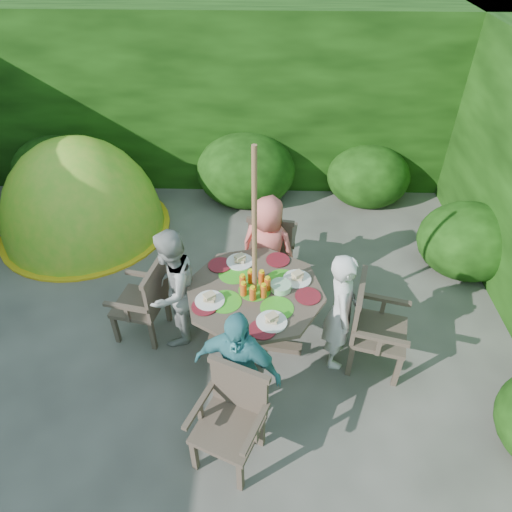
{
  "coord_description": "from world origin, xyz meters",
  "views": [
    {
      "loc": [
        0.94,
        -2.66,
        3.63
      ],
      "look_at": [
        0.83,
        0.81,
        0.85
      ],
      "focal_mm": 32.0,
      "sensor_mm": 36.0,
      "label": 1
    }
  ],
  "objects_px": {
    "child_right": "(341,311)",
    "child_front": "(237,370)",
    "garden_chair_front": "(232,416)",
    "dome_tent": "(88,229)",
    "garden_chair_left": "(145,300)",
    "child_back": "(268,249)",
    "child_left": "(173,289)",
    "patio_table": "(255,300)",
    "parasol_pole": "(255,262)",
    "garden_chair_back": "(272,245)",
    "garden_chair_right": "(372,325)"
  },
  "relations": [
    {
      "from": "child_right",
      "to": "child_front",
      "type": "bearing_deg",
      "value": 131.01
    },
    {
      "from": "garden_chair_front",
      "to": "dome_tent",
      "type": "relative_size",
      "value": 0.34
    },
    {
      "from": "child_right",
      "to": "garden_chair_left",
      "type": "bearing_deg",
      "value": 86.13
    },
    {
      "from": "child_back",
      "to": "child_left",
      "type": "bearing_deg",
      "value": 55.56
    },
    {
      "from": "garden_chair_left",
      "to": "child_front",
      "type": "distance_m",
      "value": 1.37
    },
    {
      "from": "child_back",
      "to": "dome_tent",
      "type": "relative_size",
      "value": 0.49
    },
    {
      "from": "patio_table",
      "to": "parasol_pole",
      "type": "distance_m",
      "value": 0.45
    },
    {
      "from": "parasol_pole",
      "to": "garden_chair_left",
      "type": "distance_m",
      "value": 1.28
    },
    {
      "from": "garden_chair_back",
      "to": "child_back",
      "type": "xyz_separation_m",
      "value": [
        -0.04,
        -0.3,
        0.16
      ]
    },
    {
      "from": "dome_tent",
      "to": "garden_chair_front",
      "type": "bearing_deg",
      "value": -68.61
    },
    {
      "from": "garden_chair_left",
      "to": "child_front",
      "type": "relative_size",
      "value": 0.69
    },
    {
      "from": "parasol_pole",
      "to": "garden_chair_back",
      "type": "bearing_deg",
      "value": 81.84
    },
    {
      "from": "child_right",
      "to": "child_back",
      "type": "distance_m",
      "value": 1.13
    },
    {
      "from": "dome_tent",
      "to": "child_right",
      "type": "bearing_deg",
      "value": -48.06
    },
    {
      "from": "child_right",
      "to": "dome_tent",
      "type": "bearing_deg",
      "value": 60.68
    },
    {
      "from": "garden_chair_front",
      "to": "child_front",
      "type": "relative_size",
      "value": 0.69
    },
    {
      "from": "child_right",
      "to": "dome_tent",
      "type": "distance_m",
      "value": 3.84
    },
    {
      "from": "parasol_pole",
      "to": "child_left",
      "type": "bearing_deg",
      "value": 171.84
    },
    {
      "from": "child_back",
      "to": "child_front",
      "type": "bearing_deg",
      "value": 100.56
    },
    {
      "from": "parasol_pole",
      "to": "child_back",
      "type": "xyz_separation_m",
      "value": [
        0.11,
        0.79,
        -0.47
      ]
    },
    {
      "from": "patio_table",
      "to": "child_back",
      "type": "distance_m",
      "value": 0.8
    },
    {
      "from": "garden_chair_left",
      "to": "garden_chair_front",
      "type": "bearing_deg",
      "value": 48.64
    },
    {
      "from": "garden_chair_left",
      "to": "child_front",
      "type": "height_order",
      "value": "child_front"
    },
    {
      "from": "garden_chair_front",
      "to": "dome_tent",
      "type": "bearing_deg",
      "value": 148.54
    },
    {
      "from": "parasol_pole",
      "to": "dome_tent",
      "type": "height_order",
      "value": "parasol_pole"
    },
    {
      "from": "garden_chair_back",
      "to": "dome_tent",
      "type": "distance_m",
      "value": 2.72
    },
    {
      "from": "garden_chair_front",
      "to": "child_front",
      "type": "bearing_deg",
      "value": 107.98
    },
    {
      "from": "patio_table",
      "to": "dome_tent",
      "type": "distance_m",
      "value": 3.16
    },
    {
      "from": "child_right",
      "to": "garden_chair_front",
      "type": "bearing_deg",
      "value": 140.78
    },
    {
      "from": "garden_chair_front",
      "to": "child_back",
      "type": "distance_m",
      "value": 1.91
    },
    {
      "from": "garden_chair_front",
      "to": "child_right",
      "type": "xyz_separation_m",
      "value": [
        0.93,
        0.98,
        0.17
      ]
    },
    {
      "from": "garden_chair_front",
      "to": "child_left",
      "type": "bearing_deg",
      "value": 140.94
    },
    {
      "from": "patio_table",
      "to": "garden_chair_front",
      "type": "height_order",
      "value": "patio_table"
    },
    {
      "from": "garden_chair_back",
      "to": "child_front",
      "type": "height_order",
      "value": "child_front"
    },
    {
      "from": "child_back",
      "to": "parasol_pole",
      "type": "bearing_deg",
      "value": 100.56
    },
    {
      "from": "patio_table",
      "to": "parasol_pole",
      "type": "height_order",
      "value": "parasol_pole"
    },
    {
      "from": "patio_table",
      "to": "child_left",
      "type": "distance_m",
      "value": 0.8
    },
    {
      "from": "garden_chair_back",
      "to": "child_left",
      "type": "height_order",
      "value": "child_left"
    },
    {
      "from": "garden_chair_left",
      "to": "child_left",
      "type": "distance_m",
      "value": 0.36
    },
    {
      "from": "child_back",
      "to": "child_front",
      "type": "distance_m",
      "value": 1.6
    },
    {
      "from": "patio_table",
      "to": "child_back",
      "type": "height_order",
      "value": "child_back"
    },
    {
      "from": "child_front",
      "to": "dome_tent",
      "type": "bearing_deg",
      "value": 145.69
    },
    {
      "from": "parasol_pole",
      "to": "child_front",
      "type": "bearing_deg",
      "value": -98.16
    },
    {
      "from": "parasol_pole",
      "to": "child_right",
      "type": "distance_m",
      "value": 0.93
    },
    {
      "from": "garden_chair_left",
      "to": "garden_chair_back",
      "type": "xyz_separation_m",
      "value": [
        1.25,
        0.94,
        0.01
      ]
    },
    {
      "from": "child_front",
      "to": "child_left",
      "type": "bearing_deg",
      "value": 143.37
    },
    {
      "from": "garden_chair_right",
      "to": "garden_chair_left",
      "type": "height_order",
      "value": "garden_chair_right"
    },
    {
      "from": "patio_table",
      "to": "child_right",
      "type": "height_order",
      "value": "child_right"
    },
    {
      "from": "patio_table",
      "to": "garden_chair_left",
      "type": "bearing_deg",
      "value": 172.11
    },
    {
      "from": "patio_table",
      "to": "garden_chair_front",
      "type": "bearing_deg",
      "value": -97.41
    }
  ]
}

